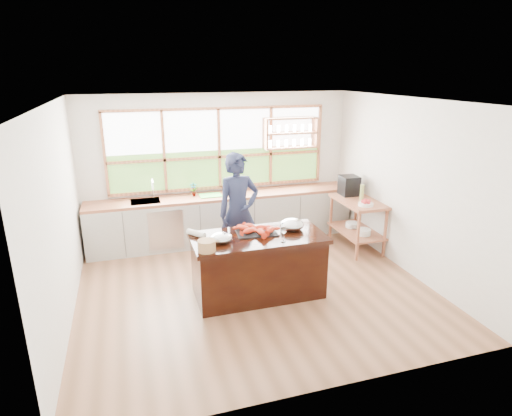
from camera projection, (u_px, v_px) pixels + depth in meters
name	position (u px, v px, depth m)	size (l,w,h in m)	color
ground_plane	(254.00, 287.00, 6.36)	(5.00, 5.00, 0.00)	#956144
room_shell	(246.00, 165.00, 6.29)	(5.02, 4.52, 2.71)	beige
back_counter	(223.00, 218.00, 7.97)	(4.90, 0.63, 0.90)	#B8B7AF
right_shelf_unit	(358.00, 216.00, 7.59)	(0.62, 1.10, 0.90)	#9B5737
island	(258.00, 265.00, 6.03)	(1.85, 0.90, 0.90)	black
cook	(238.00, 212.00, 6.73)	(0.69, 0.45, 1.89)	#1C223D
potted_plant	(194.00, 189.00, 7.71)	(0.13, 0.09, 0.25)	slate
cutting_board	(210.00, 195.00, 7.77)	(0.40, 0.30, 0.01)	green
espresso_machine	(349.00, 185.00, 7.78)	(0.31, 0.33, 0.35)	black
wine_bottle	(362.00, 192.00, 7.47)	(0.07, 0.07, 0.28)	#97A653
fruit_bowl	(366.00, 203.00, 7.18)	(0.25, 0.25, 0.11)	white
slate_board	(256.00, 232.00, 6.00)	(0.55, 0.40, 0.02)	black
lobster_pile	(256.00, 229.00, 5.97)	(0.55, 0.48, 0.08)	#DB491A
mixing_bowl_left	(221.00, 238.00, 5.65)	(0.29, 0.29, 0.14)	silver
mixing_bowl_right	(292.00, 225.00, 6.11)	(0.35, 0.35, 0.17)	silver
wine_glass	(283.00, 231.00, 5.64)	(0.08, 0.08, 0.22)	silver
wicker_basket	(207.00, 246.00, 5.37)	(0.23, 0.23, 0.15)	#AE7C54
parchment_roll	(196.00, 233.00, 5.87)	(0.08, 0.08, 0.30)	silver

